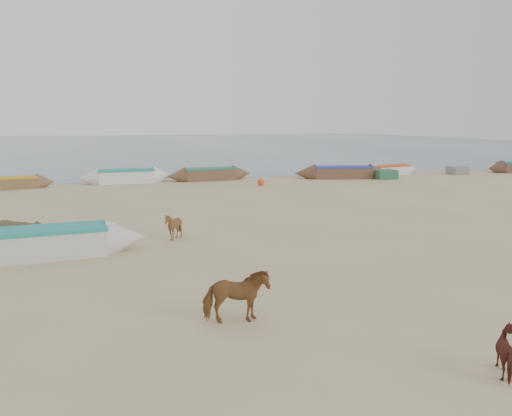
{
  "coord_description": "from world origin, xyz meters",
  "views": [
    {
      "loc": [
        -5.07,
        -12.81,
        4.06
      ],
      "look_at": [
        0.0,
        4.0,
        1.0
      ],
      "focal_mm": 35.0,
      "sensor_mm": 36.0,
      "label": 1
    }
  ],
  "objects_px": {
    "calf_front": "(173,226)",
    "near_canoe": "(47,242)",
    "cow_adult": "(236,296)",
    "calf_right": "(512,353)"
  },
  "relations": [
    {
      "from": "calf_right",
      "to": "near_canoe",
      "type": "distance_m",
      "value": 12.64
    },
    {
      "from": "calf_front",
      "to": "near_canoe",
      "type": "distance_m",
      "value": 4.12
    },
    {
      "from": "cow_adult",
      "to": "calf_right",
      "type": "xyz_separation_m",
      "value": [
        3.73,
        -3.34,
        -0.19
      ]
    },
    {
      "from": "calf_front",
      "to": "near_canoe",
      "type": "bearing_deg",
      "value": -86.54
    },
    {
      "from": "calf_front",
      "to": "near_canoe",
      "type": "xyz_separation_m",
      "value": [
        -3.95,
        -1.15,
        -0.02
      ]
    },
    {
      "from": "calf_right",
      "to": "near_canoe",
      "type": "relative_size",
      "value": 0.13
    },
    {
      "from": "cow_adult",
      "to": "calf_front",
      "type": "distance_m",
      "value": 7.64
    },
    {
      "from": "cow_adult",
      "to": "near_canoe",
      "type": "bearing_deg",
      "value": 40.42
    },
    {
      "from": "cow_adult",
      "to": "near_canoe",
      "type": "height_order",
      "value": "cow_adult"
    },
    {
      "from": "calf_front",
      "to": "calf_right",
      "type": "bearing_deg",
      "value": 7.18
    }
  ]
}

